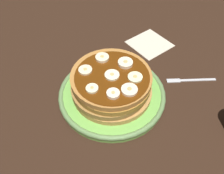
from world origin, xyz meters
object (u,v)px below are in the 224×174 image
Objects in this scene: banana_slice_0 at (111,76)px; fork at (188,80)px; banana_slice_1 at (102,58)px; banana_slice_6 at (125,63)px; plate at (112,94)px; napkin at (150,44)px; banana_slice_2 at (92,89)px; banana_slice_5 at (129,90)px; banana_slice_7 at (85,70)px; pancake_stack at (112,85)px; banana_slice_3 at (135,77)px; banana_slice_4 at (113,94)px.

fork is at bearing 83.55° from banana_slice_0.
banana_slice_6 is at bearing 48.37° from banana_slice_1.
plate is at bearing 112.75° from banana_slice_0.
banana_slice_2 is at bearing -54.76° from napkin.
banana_slice_5 is 1.13× the size of banana_slice_7.
plate is 3.44cm from pancake_stack.
banana_slice_3 is at bearing 64.27° from banana_slice_0.
banana_slice_7 is (-4.00, -4.63, -0.01)cm from banana_slice_0.
banana_slice_4 is (5.17, -1.86, 6.60)cm from plate.
banana_slice_7 is (-3.96, -4.95, 3.04)cm from pancake_stack.
banana_slice_6 is (-4.41, 9.79, 0.16)cm from banana_slice_2.
banana_slice_6 reaches higher than banana_slice_3.
banana_slice_5 is at bearing -43.60° from banana_slice_3.
pancake_stack is (0.13, -0.08, 3.44)cm from plate.
banana_slice_2 is (1.93, -5.35, 3.05)cm from pancake_stack.
napkin is 17.60cm from fork.
banana_slice_0 and banana_slice_2 have the same top height.
napkin is (-11.10, 23.64, -7.47)cm from banana_slice_7.
banana_slice_5 reaches higher than fork.
banana_slice_7 is (-5.89, 0.40, -0.01)cm from banana_slice_2.
banana_slice_6 reaches higher than napkin.
banana_slice_0 is 0.94× the size of banana_slice_5.
pancake_stack reaches higher than napkin.
banana_slice_6 is at bearing 140.41° from banana_slice_4.
banana_slice_3 is (2.42, 4.60, 3.03)cm from pancake_stack.
banana_slice_0 reaches higher than napkin.
banana_slice_4 reaches higher than banana_slice_3.
pancake_stack is 1.57× the size of fork.
pancake_stack is 6.01× the size of banana_slice_1.
banana_slice_3 is at bearing 112.38° from banana_slice_4.
banana_slice_6 reaches higher than banana_slice_2.
fork is (0.01, 16.16, -7.36)cm from banana_slice_3.
pancake_stack is 6.21cm from banana_slice_4.
banana_slice_6 is at bearing 118.36° from plate.
banana_slice_1 is 23.65cm from fork.
banana_slice_0 is at bearing -96.45° from fork.
banana_slice_7 is at bearing -64.75° from banana_slice_1.
pancake_stack is at bearing 109.85° from banana_slice_2.
banana_slice_3 is 11.48cm from banana_slice_7.
plate is 1.32× the size of pancake_stack.
banana_slice_1 is (-6.34, 0.10, 3.15)cm from pancake_stack.
banana_slice_7 is at bearing -123.73° from banana_slice_3.
banana_slice_5 reaches higher than napkin.
banana_slice_3 reaches higher than napkin.
banana_slice_5 is (5.29, 2.14, 0.06)cm from banana_slice_0.
pancake_stack is 6.99× the size of banana_slice_4.
banana_slice_3 and banana_slice_7 have the same top height.
pancake_stack is 7.08cm from banana_slice_1.
banana_slice_0 and banana_slice_7 have the same top height.
banana_slice_4 is 0.26× the size of napkin.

